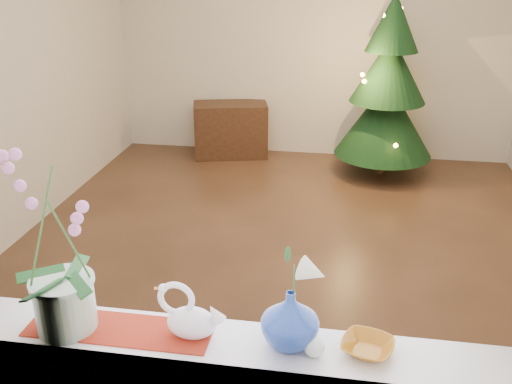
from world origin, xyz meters
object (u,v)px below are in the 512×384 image
orchid_pot (56,246)px  swan (191,312)px  xmas_tree (388,87)px  amber_dish (367,348)px  paperweight (314,347)px  blue_vase (290,315)px  side_table (231,130)px

orchid_pot → swan: (0.47, 0.03, -0.24)m
xmas_tree → amber_dish: bearing=-93.6°
paperweight → amber_dish: size_ratio=0.49×
swan → blue_vase: 0.36m
side_table → blue_vase: bearing=-89.8°
swan → blue_vase: size_ratio=0.99×
swan → blue_vase: bearing=0.2°
blue_vase → paperweight: bearing=-27.9°
blue_vase → side_table: 4.81m
amber_dish → xmas_tree: bearing=86.4°
paperweight → xmas_tree: xmas_tree is taller
orchid_pot → side_table: bearing=94.3°
side_table → swan: bearing=-94.1°
xmas_tree → side_table: 1.86m
blue_vase → xmas_tree: 4.34m
orchid_pot → blue_vase: orchid_pot is taller
paperweight → side_table: paperweight is taller
blue_vase → paperweight: (0.09, -0.05, -0.09)m
orchid_pot → blue_vase: bearing=2.6°
orchid_pot → xmas_tree: size_ratio=0.37×
swan → xmas_tree: 4.41m
orchid_pot → xmas_tree: (1.38, 4.34, -0.33)m
orchid_pot → swan: orchid_pot is taller
orchid_pot → amber_dish: size_ratio=4.49×
swan → orchid_pot: bearing=-178.3°
swan → paperweight: (0.45, -0.04, -0.07)m
blue_vase → xmas_tree: xmas_tree is taller
side_table → xmas_tree: bearing=-24.0°
swan → side_table: size_ratio=0.30×
orchid_pot → paperweight: size_ratio=9.23×
xmas_tree → swan: bearing=-101.9°
xmas_tree → side_table: bearing=170.2°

